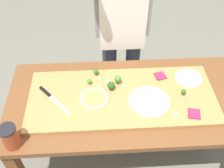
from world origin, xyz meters
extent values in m
plane|color=#6B665B|center=(0.00, 0.00, 0.00)|extent=(8.00, 8.00, 0.00)
cube|color=brown|center=(-0.75, 0.32, 0.35)|extent=(0.07, 0.07, 0.70)
cube|color=brown|center=(0.75, 0.32, 0.35)|extent=(0.07, 0.07, 0.70)
cube|color=brown|center=(0.00, 0.00, 0.72)|extent=(1.62, 0.76, 0.04)
cube|color=#B27F47|center=(-0.04, 0.00, 0.75)|extent=(1.24, 0.52, 0.03)
cube|color=#B7BABF|center=(-0.44, -0.06, 0.77)|extent=(0.16, 0.17, 0.00)
cube|color=black|center=(-0.55, 0.06, 0.78)|extent=(0.09, 0.09, 0.02)
cylinder|color=beige|center=(0.13, -0.06, 0.77)|extent=(0.27, 0.27, 0.01)
cylinder|color=silver|center=(0.13, -0.06, 0.78)|extent=(0.22, 0.22, 0.01)
cylinder|color=beige|center=(-0.22, -0.02, 0.77)|extent=(0.19, 0.19, 0.01)
cylinder|color=#899E4C|center=(-0.22, -0.02, 0.78)|extent=(0.16, 0.16, 0.01)
cylinder|color=beige|center=(0.44, 0.13, 0.77)|extent=(0.19, 0.19, 0.01)
cylinder|color=beige|center=(0.44, 0.13, 0.78)|extent=(0.16, 0.16, 0.01)
cube|color=#9E234C|center=(0.25, 0.17, 0.77)|extent=(0.09, 0.09, 0.01)
cube|color=#9E234C|center=(0.39, -0.18, 0.77)|extent=(0.09, 0.09, 0.01)
cylinder|color=#487A23|center=(-0.06, 0.12, 0.78)|extent=(0.02, 0.02, 0.03)
sphere|color=#427F33|center=(-0.06, 0.12, 0.81)|extent=(0.05, 0.05, 0.05)
cylinder|color=#366618|center=(0.36, -0.01, 0.78)|extent=(0.01, 0.01, 0.02)
sphere|color=#2D6623|center=(0.36, -0.01, 0.80)|extent=(0.03, 0.03, 0.03)
cylinder|color=#366618|center=(-0.21, 0.21, 0.78)|extent=(0.02, 0.02, 0.02)
sphere|color=#2D6623|center=(-0.21, 0.21, 0.80)|extent=(0.04, 0.04, 0.04)
cylinder|color=#487A23|center=(-0.25, 0.12, 0.78)|extent=(0.01, 0.01, 0.01)
sphere|color=#427F33|center=(-0.25, 0.12, 0.79)|extent=(0.03, 0.03, 0.03)
cylinder|color=#2C5915|center=(-0.11, 0.06, 0.78)|extent=(0.02, 0.02, 0.02)
sphere|color=#23561E|center=(-0.11, 0.06, 0.81)|extent=(0.05, 0.05, 0.05)
cube|color=white|center=(-0.13, 0.13, 0.78)|extent=(0.02, 0.02, 0.02)
cube|color=white|center=(-0.02, 0.08, 0.78)|extent=(0.02, 0.02, 0.02)
cube|color=silver|center=(-0.18, 0.15, 0.78)|extent=(0.02, 0.02, 0.02)
cube|color=silver|center=(0.27, -0.19, 0.78)|extent=(0.03, 0.03, 0.02)
cylinder|color=#99381E|center=(-0.69, -0.31, 0.81)|extent=(0.10, 0.10, 0.15)
cylinder|color=black|center=(-0.69, -0.31, 0.89)|extent=(0.10, 0.10, 0.01)
cylinder|color=#333847|center=(-0.10, 0.57, 0.45)|extent=(0.12, 0.12, 0.90)
cylinder|color=#333847|center=(0.10, 0.57, 0.45)|extent=(0.12, 0.12, 0.90)
cube|color=silver|center=(0.00, 0.46, 1.09)|extent=(0.34, 0.01, 0.60)
camera|label=1|loc=(-0.17, -1.13, 2.08)|focal=41.92mm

